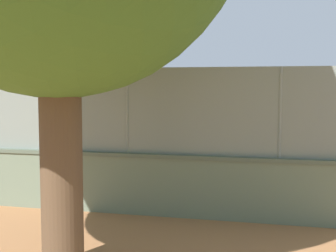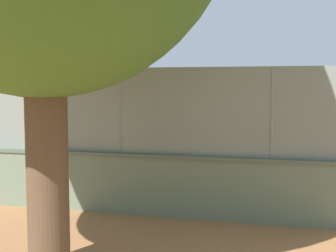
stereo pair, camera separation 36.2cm
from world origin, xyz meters
name	(u,v)px [view 2 (the right image)]	position (x,y,z in m)	size (l,w,h in m)	color
ground_plane	(204,141)	(0.00, 0.00, 0.00)	(260.00, 260.00, 0.00)	#A36B42
perimeter_wall	(55,178)	(1.24, 13.39, 0.67)	(22.63, 0.79, 1.32)	slate
fence_panel_on_wall	(54,109)	(1.24, 13.39, 2.22)	(22.24, 0.48, 1.82)	gray
player_at_service_line	(139,120)	(3.55, -0.48, 0.96)	(1.10, 0.85, 1.63)	navy
player_crossing_court	(280,126)	(-3.69, 1.81, 0.96)	(0.96, 0.76, 1.64)	#B2B2B2
sports_ball	(150,141)	(2.58, 0.91, 0.04)	(0.08, 0.08, 0.08)	#3399D8
courtside_bench	(298,190)	(-4.07, 12.39, 0.46)	(1.61, 0.41, 0.87)	brown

